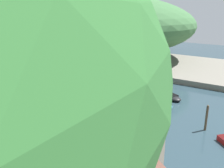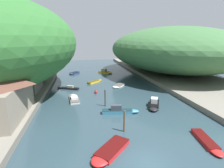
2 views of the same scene
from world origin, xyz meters
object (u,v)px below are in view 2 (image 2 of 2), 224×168
boat_open_rowboat (118,86)px  boat_mid_channel (106,72)px  boat_far_right_bank (121,111)px  boat_white_cruiser (154,105)px  boat_far_upstream (109,152)px  person_on_quay (27,100)px  boathouse_shed (22,81)px  boat_red_skiff (208,143)px  boat_near_quay (68,88)px  boat_yellow_tender (74,98)px  boat_cabin_cruiser (95,81)px  channel_buoy_near (96,92)px  boat_navy_launch (74,73)px

boat_open_rowboat → boat_mid_channel: bearing=-50.4°
boat_mid_channel → boat_far_right_bank: bearing=31.5°
boat_far_right_bank → boat_open_rowboat: boat_far_right_bank is taller
boat_mid_channel → boat_white_cruiser: (3.72, -35.16, -0.01)m
boat_far_upstream → person_on_quay: (-12.03, 14.63, 1.69)m
boat_white_cruiser → person_on_quay: size_ratio=3.34×
boathouse_shed → boat_red_skiff: boathouse_shed is taller
boat_open_rowboat → boat_near_quay: (-13.21, -0.06, 0.09)m
boathouse_shed → boat_yellow_tender: size_ratio=1.48×
boat_far_right_bank → boat_near_quay: (-9.75, 17.26, -0.18)m
boat_red_skiff → boat_yellow_tender: boat_yellow_tender is taller
boat_open_rowboat → boat_yellow_tender: size_ratio=0.76×
boat_cabin_cruiser → person_on_quay: size_ratio=2.90×
boat_open_rowboat → channel_buoy_near: 8.22m
boat_yellow_tender → boat_far_upstream: 19.75m
boat_yellow_tender → boathouse_shed: bearing=150.0°
boat_yellow_tender → boat_far_upstream: bearing=-84.0°
boathouse_shed → person_on_quay: 10.34m
channel_buoy_near → boat_far_upstream: bearing=-91.9°
boat_open_rowboat → person_on_quay: size_ratio=2.85×
boat_far_right_bank → boat_white_cruiser: (6.76, 1.54, 0.02)m
boat_white_cruiser → person_on_quay: bearing=19.3°
boat_far_upstream → channel_buoy_near: size_ratio=5.42×
boat_open_rowboat → boat_navy_launch: size_ratio=1.05×
boat_white_cruiser → channel_buoy_near: boat_white_cruiser is taller
boat_cabin_cruiser → boat_yellow_tender: size_ratio=0.78×
boat_far_right_bank → boat_near_quay: size_ratio=1.10×
boat_red_skiff → boat_near_quay: bearing=-47.7°
boat_far_right_bank → person_on_quay: person_on_quay is taller
boat_navy_launch → boat_far_upstream: 47.90m
boat_yellow_tender → boat_near_quay: bearing=95.2°
boat_cabin_cruiser → boat_mid_channel: boat_mid_channel is taller
boat_far_right_bank → boat_navy_launch: 38.21m
boat_far_upstream → person_on_quay: person_on_quay is taller
boat_cabin_cruiser → boat_mid_channel: size_ratio=0.90×
channel_buoy_near → person_on_quay: size_ratio=0.61×
boat_navy_launch → boat_far_right_bank: bearing=141.4°
boat_red_skiff → boat_far_upstream: size_ratio=1.07×
boat_cabin_cruiser → boat_open_rowboat: 8.11m
boat_cabin_cruiser → boat_yellow_tender: boat_yellow_tender is taller
boat_near_quay → boat_cabin_cruiser: bearing=-28.3°
channel_buoy_near → boat_yellow_tender: bearing=-144.7°
boat_far_right_bank → channel_buoy_near: bearing=-157.4°
boat_far_upstream → boat_mid_channel: bearing=-55.5°
boat_mid_channel → boat_far_upstream: boat_mid_channel is taller
boat_red_skiff → boat_far_upstream: (-12.05, 0.42, 0.05)m
boat_navy_launch → channel_buoy_near: 25.47m
boat_far_right_bank → boat_far_upstream: boat_far_right_bank is taller
boat_near_quay → boat_far_upstream: boat_near_quay is taller
person_on_quay → channel_buoy_near: bearing=-38.0°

